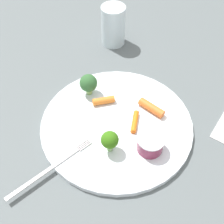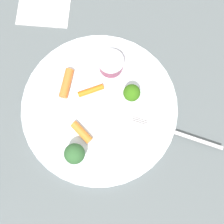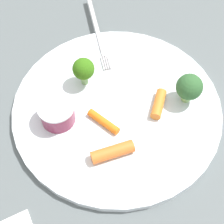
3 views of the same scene
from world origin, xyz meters
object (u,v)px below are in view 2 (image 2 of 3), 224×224
Objects in this scene: carrot_stick_1 at (66,83)px; fork at (176,133)px; carrot_stick_2 at (82,132)px; sauce_cup at (111,64)px; broccoli_floret_0 at (132,94)px; carrot_stick_0 at (91,91)px; plate at (99,108)px; broccoli_floret_1 at (75,154)px.

carrot_stick_1 reaches higher than fork.
fork is (-0.05, -0.17, -0.01)m from carrot_stick_2.
broccoli_floret_0 is (-0.07, -0.02, 0.01)m from sauce_cup.
carrot_stick_0 is (-0.04, 0.05, -0.01)m from sauce_cup.
plate is 5.30× the size of carrot_stick_1.
broccoli_floret_1 is 0.19m from fork.
carrot_stick_2 is at bearing 72.00° from fork.
carrot_stick_1 is (0.06, 0.05, 0.01)m from plate.
carrot_stick_1 reaches higher than plate.
fork is (-0.13, -0.13, -0.00)m from carrot_stick_0.
plate is at bearing 87.73° from broccoli_floret_0.
plate is 0.15m from fork.
plate is 0.08m from carrot_stick_1.
carrot_stick_2 reaches higher than fork.
carrot_stick_1 is at bearing 95.15° from sauce_cup.
carrot_stick_0 is at bearing -124.33° from carrot_stick_1.
carrot_stick_2 reaches higher than carrot_stick_0.
sauce_cup is at bearing -33.11° from plate.
sauce_cup reaches higher than carrot_stick_0.
carrot_stick_1 is at bearing 0.17° from carrot_stick_2.
carrot_stick_0 is 0.18m from fork.
broccoli_floret_0 reaches higher than carrot_stick_2.
broccoli_floret_1 is at bearing 170.93° from carrot_stick_1.
plate is 6.06× the size of sauce_cup.
sauce_cup is 1.09× the size of carrot_stick_2.
sauce_cup is at bearing 24.68° from fork.
broccoli_floret_0 is at bearing -118.58° from carrot_stick_0.
carrot_stick_2 is at bearing 107.43° from broccoli_floret_0.
broccoli_floret_0 is 0.13m from carrot_stick_1.
broccoli_floret_1 is (-0.07, 0.07, 0.03)m from plate.
carrot_stick_2 is 0.31× the size of fork.
carrot_stick_1 is 1.25× the size of carrot_stick_2.
broccoli_floret_1 is at bearing 137.31° from plate.
plate is at bearing 146.89° from sauce_cup.
broccoli_floret_0 is at bearing -166.95° from sauce_cup.
plate is at bearing -170.47° from carrot_stick_0.
fork is at bearing -126.98° from plate.
sauce_cup reaches higher than carrot_stick_1.
sauce_cup is 0.18m from fork.
fork is (-0.02, -0.19, -0.03)m from broccoli_floret_1.
broccoli_floret_0 is 0.98× the size of broccoli_floret_1.
plate is 5.92× the size of carrot_stick_0.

